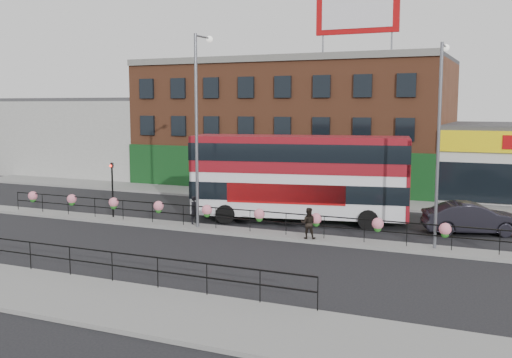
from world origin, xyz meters
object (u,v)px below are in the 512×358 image
at_px(lamp_column_west, 199,114).
at_px(lamp_column_east, 440,127).
at_px(pedestrian_b, 308,223).
at_px(car, 473,218).
at_px(double_decker_bus, 300,170).
at_px(pedestrian_a, 195,210).

distance_m(lamp_column_west, lamp_column_east, 12.33).
xyz_separation_m(pedestrian_b, lamp_column_west, (-6.38, 0.56, 5.29)).
bearing_deg(lamp_column_west, car, 18.58).
bearing_deg(pedestrian_b, double_decker_bus, -77.24).
height_order(car, lamp_column_west, lamp_column_west).
height_order(car, lamp_column_east, lamp_column_east).
relative_size(double_decker_bus, pedestrian_a, 8.07).
bearing_deg(pedestrian_b, lamp_column_east, 175.02).
xyz_separation_m(car, pedestrian_a, (-14.12, -4.20, 0.10)).
distance_m(double_decker_bus, lamp_column_east, 9.19).
relative_size(pedestrian_b, lamp_column_west, 0.15).
bearing_deg(lamp_column_west, pedestrian_a, 146.25).
height_order(double_decker_bus, car, double_decker_bus).
relative_size(car, lamp_column_west, 0.52).
relative_size(pedestrian_a, lamp_column_west, 0.15).
bearing_deg(car, double_decker_bus, 74.70).
bearing_deg(car, lamp_column_west, 89.01).
height_order(double_decker_bus, pedestrian_a, double_decker_bus).
distance_m(pedestrian_b, lamp_column_west, 8.30).
relative_size(car, pedestrian_b, 3.44).
relative_size(double_decker_bus, pedestrian_b, 8.13).
relative_size(double_decker_bus, lamp_column_west, 1.22).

